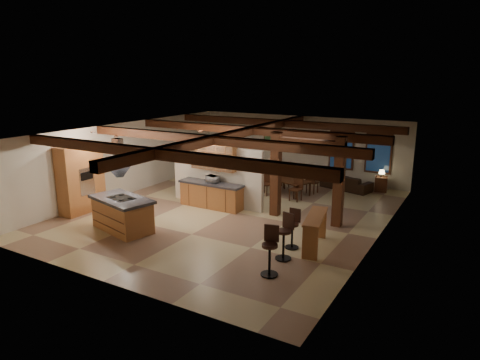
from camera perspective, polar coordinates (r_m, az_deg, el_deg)
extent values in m
plane|color=tan|center=(15.20, -0.90, -4.31)|extent=(12.00, 12.00, 0.00)
plane|color=beige|center=(20.09, 7.94, 4.35)|extent=(10.00, 0.00, 10.00)
plane|color=beige|center=(10.34, -18.38, -5.53)|extent=(10.00, 0.00, 10.00)
plane|color=beige|center=(17.85, -14.83, 2.80)|extent=(0.00, 12.00, 12.00)
plane|color=beige|center=(13.04, 18.28, -1.52)|extent=(0.00, 12.00, 12.00)
plane|color=#351810|center=(14.55, -0.95, 6.59)|extent=(12.00, 12.00, 0.00)
cube|color=#39160E|center=(11.38, -11.40, 3.49)|extent=(10.00, 0.25, 0.28)
cube|color=#39160E|center=(13.49, -3.80, 5.36)|extent=(10.00, 0.25, 0.28)
cube|color=#39160E|center=(15.69, 1.52, 6.61)|extent=(10.00, 0.25, 0.28)
cube|color=#39160E|center=(18.09, 5.65, 7.54)|extent=(10.00, 0.25, 0.28)
cube|color=#39160E|center=(14.57, -0.95, 6.04)|extent=(0.28, 12.00, 0.28)
cube|color=#39160E|center=(14.60, 4.81, 0.78)|extent=(0.30, 0.30, 2.90)
cube|color=#39160E|center=(13.84, 13.06, -0.29)|extent=(0.30, 0.30, 2.90)
cube|color=#39160E|center=(13.95, 9.00, 4.85)|extent=(2.50, 0.28, 0.28)
cube|color=beige|center=(15.82, -3.09, 0.54)|extent=(3.80, 0.18, 2.20)
cube|color=#9B6432|center=(15.96, -20.47, 0.15)|extent=(0.64, 1.60, 2.40)
cube|color=silver|center=(15.75, -19.76, -0.15)|extent=(0.06, 0.62, 0.95)
cube|color=black|center=(15.67, -19.72, 0.54)|extent=(0.01, 0.50, 0.28)
cube|color=#9B6432|center=(15.68, -3.84, -2.13)|extent=(2.40, 0.60, 0.86)
cube|color=black|center=(15.56, -3.87, -0.46)|extent=(2.50, 0.66, 0.08)
cube|color=#9B6432|center=(15.52, -3.49, 3.10)|extent=(1.80, 0.34, 0.95)
cube|color=silver|center=(15.37, -3.86, 2.99)|extent=(1.74, 0.02, 0.90)
pyramid|color=silver|center=(13.54, -15.73, 0.43)|extent=(1.10, 1.10, 0.45)
cube|color=silver|center=(13.38, -15.96, 3.81)|extent=(0.26, 0.22, 0.73)
cube|color=#39160E|center=(19.38, 13.36, 3.90)|extent=(1.10, 0.05, 1.70)
cube|color=#0D1C32|center=(19.35, 13.34, 3.88)|extent=(0.95, 0.02, 1.55)
cube|color=#39160E|center=(18.99, 17.98, 3.39)|extent=(1.10, 0.05, 1.70)
cube|color=#0D1C32|center=(18.96, 17.96, 3.37)|extent=(0.95, 0.02, 1.55)
cube|color=#39160E|center=(20.60, 4.03, 5.39)|extent=(0.65, 0.04, 0.85)
cube|color=#265934|center=(20.58, 3.99, 5.38)|extent=(0.55, 0.01, 0.75)
cylinder|color=silver|center=(14.00, -16.22, 5.61)|extent=(0.16, 0.16, 0.03)
cylinder|color=silver|center=(14.69, -5.33, 6.48)|extent=(0.16, 0.16, 0.03)
cylinder|color=silver|center=(15.23, -19.09, 6.04)|extent=(0.16, 0.16, 0.03)
cube|color=#9B6432|center=(13.88, -15.39, -4.57)|extent=(2.20, 1.47, 0.96)
cube|color=black|center=(13.72, -15.54, -2.49)|extent=(2.36, 1.63, 0.09)
cube|color=black|center=(13.71, -15.55, -2.29)|extent=(0.95, 0.75, 0.02)
imported|color=#3E200F|center=(17.53, 6.57, -0.91)|extent=(1.90, 1.49, 0.59)
imported|color=black|center=(18.63, 13.96, -0.28)|extent=(2.28, 1.38, 0.62)
imported|color=#ADADB2|center=(15.48, -3.67, 0.10)|extent=(0.51, 0.40, 0.25)
cube|color=#9B6432|center=(12.09, 10.06, -4.82)|extent=(0.81, 1.87, 0.05)
cube|color=#9B6432|center=(11.49, 9.33, -8.31)|extent=(0.42, 0.17, 0.91)
cube|color=#9B6432|center=(13.00, 10.52, -5.67)|extent=(0.42, 0.17, 0.91)
cube|color=#39160E|center=(18.73, 18.28, -0.52)|extent=(0.58, 0.58, 0.61)
cylinder|color=black|center=(18.64, 18.37, 0.61)|extent=(0.05, 0.05, 0.14)
cone|color=#F9DF95|center=(18.61, 18.40, 1.03)|extent=(0.25, 0.25, 0.16)
cylinder|color=black|center=(10.39, 3.99, -8.70)|extent=(0.39, 0.39, 0.08)
cube|color=black|center=(10.47, 4.24, -7.08)|extent=(0.37, 0.13, 0.43)
cylinder|color=black|center=(10.55, 3.95, -10.64)|extent=(0.06, 0.06, 0.75)
cylinder|color=black|center=(10.71, 3.92, -12.43)|extent=(0.43, 0.43, 0.03)
cylinder|color=black|center=(11.29, 5.86, -6.84)|extent=(0.39, 0.39, 0.08)
cube|color=black|center=(11.34, 6.49, -5.42)|extent=(0.37, 0.14, 0.43)
cylinder|color=black|center=(11.44, 5.81, -8.66)|extent=(0.06, 0.06, 0.76)
cylinder|color=black|center=(11.58, 5.77, -10.34)|extent=(0.43, 0.43, 0.03)
cylinder|color=black|center=(12.05, 7.00, -5.89)|extent=(0.35, 0.35, 0.07)
cube|color=black|center=(12.12, 7.35, -4.65)|extent=(0.33, 0.04, 0.39)
cylinder|color=black|center=(12.17, 6.95, -7.45)|extent=(0.06, 0.06, 0.68)
cylinder|color=black|center=(12.29, 6.90, -8.89)|extent=(0.39, 0.39, 0.03)
cube|color=#39160E|center=(17.27, 3.45, -0.55)|extent=(0.46, 0.46, 0.06)
cube|color=#39160E|center=(17.35, 3.85, 0.75)|extent=(0.42, 0.10, 0.74)
cylinder|color=#39160E|center=(17.29, 2.67, -1.34)|extent=(0.05, 0.05, 0.41)
cylinder|color=#39160E|center=(17.11, 3.60, -1.52)|extent=(0.05, 0.05, 0.41)
cylinder|color=#39160E|center=(17.55, 3.29, -1.11)|extent=(0.05, 0.05, 0.41)
cylinder|color=#39160E|center=(17.38, 4.21, -1.28)|extent=(0.05, 0.05, 0.41)
cube|color=#39160E|center=(18.40, 5.81, 0.32)|extent=(0.46, 0.46, 0.06)
cube|color=#39160E|center=(18.15, 5.50, 1.31)|extent=(0.42, 0.10, 0.74)
cylinder|color=#39160E|center=(18.52, 6.50, -0.37)|extent=(0.05, 0.05, 0.41)
cylinder|color=#39160E|center=(18.68, 5.62, -0.22)|extent=(0.05, 0.05, 0.41)
cylinder|color=#39160E|center=(18.24, 5.97, -0.58)|extent=(0.05, 0.05, 0.41)
cylinder|color=#39160E|center=(18.41, 5.08, -0.42)|extent=(0.05, 0.05, 0.41)
cube|color=#39160E|center=(16.58, 7.43, -1.27)|extent=(0.46, 0.46, 0.06)
cube|color=#39160E|center=(16.67, 7.82, 0.09)|extent=(0.42, 0.10, 0.74)
cylinder|color=#39160E|center=(16.59, 6.62, -2.09)|extent=(0.05, 0.05, 0.41)
cylinder|color=#39160E|center=(16.43, 7.63, -2.28)|extent=(0.05, 0.05, 0.41)
cylinder|color=#39160E|center=(16.87, 7.19, -1.83)|extent=(0.05, 0.05, 0.41)
cylinder|color=#39160E|center=(16.71, 8.19, -2.01)|extent=(0.05, 0.05, 0.41)
cube|color=#39160E|center=(17.76, 9.62, -0.32)|extent=(0.46, 0.46, 0.06)
cube|color=#39160E|center=(17.50, 9.36, 0.70)|extent=(0.42, 0.10, 0.74)
cylinder|color=#39160E|center=(17.89, 10.31, -1.02)|extent=(0.05, 0.05, 0.41)
cylinder|color=#39160E|center=(18.04, 9.36, -0.86)|extent=(0.05, 0.05, 0.41)
cylinder|color=#39160E|center=(17.60, 9.82, -1.25)|extent=(0.05, 0.05, 0.41)
cylinder|color=#39160E|center=(17.75, 8.86, -1.08)|extent=(0.05, 0.05, 0.41)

